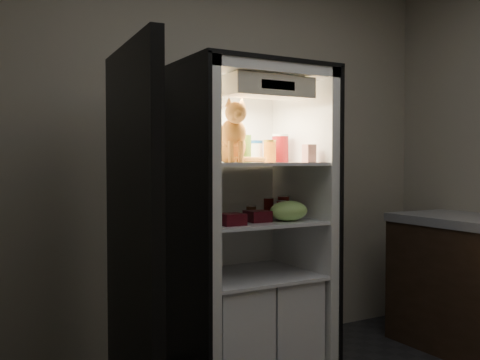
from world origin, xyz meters
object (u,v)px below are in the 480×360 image
object	(u,v)px
soda_can_a	(269,207)
soda_can_b	(283,206)
tabby_cat	(231,139)
condiment_jar	(251,212)
refrigerator	(246,243)
mayo_tub	(255,151)
soda_can_c	(281,210)
cream_carton	(309,153)
grape_bag	(289,211)
salsa_jar	(270,151)
berry_box_right	(257,216)
berry_box_left	(232,219)
parmesan_shaker	(246,149)
pepper_jar	(280,148)

from	to	relation	value
soda_can_a	soda_can_b	xyz separation A→B (m)	(0.05, -0.10, 0.01)
tabby_cat	condiment_jar	bearing A→B (deg)	42.62
refrigerator	mayo_tub	bearing A→B (deg)	28.82
tabby_cat	soda_can_c	xyz separation A→B (m)	(0.35, 0.00, -0.43)
soda_can_a	mayo_tub	bearing A→B (deg)	-166.80
tabby_cat	cream_carton	size ratio (longest dim) A/B	3.46
cream_carton	grape_bag	bearing A→B (deg)	163.24
salsa_jar	berry_box_right	xyz separation A→B (m)	(-0.17, -0.12, -0.39)
berry_box_left	condiment_jar	bearing A→B (deg)	41.38
soda_can_c	berry_box_right	bearing A→B (deg)	-165.23
parmesan_shaker	berry_box_right	size ratio (longest dim) A/B	1.26
soda_can_c	berry_box_left	world-z (taller)	soda_can_c
salsa_jar	grape_bag	xyz separation A→B (m)	(0.02, -0.18, -0.36)
grape_bag	soda_can_b	bearing A→B (deg)	63.90
refrigerator	salsa_jar	xyz separation A→B (m)	(0.15, -0.04, 0.57)
soda_can_b	grape_bag	distance (m)	0.23
mayo_tub	pepper_jar	size ratio (longest dim) A/B	0.76
berry_box_right	berry_box_left	bearing A→B (deg)	-161.42
berry_box_right	parmesan_shaker	bearing A→B (deg)	97.88
mayo_tub	tabby_cat	bearing A→B (deg)	-147.11
cream_carton	berry_box_right	world-z (taller)	cream_carton
mayo_tub	berry_box_right	distance (m)	0.46
cream_carton	condiment_jar	xyz separation A→B (m)	(-0.25, 0.26, -0.36)
mayo_tub	pepper_jar	xyz separation A→B (m)	(0.17, -0.03, 0.02)
pepper_jar	grape_bag	xyz separation A→B (m)	(-0.11, -0.25, -0.38)
tabby_cat	mayo_tub	distance (m)	0.32
refrigerator	salsa_jar	distance (m)	0.59
tabby_cat	parmesan_shaker	bearing A→B (deg)	36.46
tabby_cat	soda_can_c	world-z (taller)	tabby_cat
parmesan_shaker	soda_can_b	bearing A→B (deg)	8.09
refrigerator	soda_can_c	bearing A→B (deg)	-30.99
soda_can_b	berry_box_left	distance (m)	0.55
tabby_cat	pepper_jar	size ratio (longest dim) A/B	2.06
mayo_tub	berry_box_right	xyz separation A→B (m)	(-0.12, -0.22, -0.39)
soda_can_a	berry_box_left	size ratio (longest dim) A/B	0.91
tabby_cat	parmesan_shaker	xyz separation A→B (m)	(0.13, 0.05, -0.06)
soda_can_a	soda_can_b	world-z (taller)	soda_can_b
tabby_cat	soda_can_b	xyz separation A→B (m)	(0.43, 0.10, -0.42)
condiment_jar	grape_bag	xyz separation A→B (m)	(0.13, -0.22, 0.02)
parmesan_shaker	condiment_jar	bearing A→B (deg)	38.72
berry_box_left	tabby_cat	bearing A→B (deg)	61.59
refrigerator	berry_box_left	world-z (taller)	refrigerator
mayo_tub	soda_can_b	xyz separation A→B (m)	(0.17, -0.07, -0.35)
refrigerator	pepper_jar	bearing A→B (deg)	5.49
pepper_jar	soda_can_c	xyz separation A→B (m)	(-0.08, -0.14, -0.38)
refrigerator	parmesan_shaker	size ratio (longest dim) A/B	11.41
tabby_cat	refrigerator	bearing A→B (deg)	49.07
soda_can_b	berry_box_right	bearing A→B (deg)	-152.12
refrigerator	tabby_cat	size ratio (longest dim) A/B	5.05
mayo_tub	condiment_jar	distance (m)	0.39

